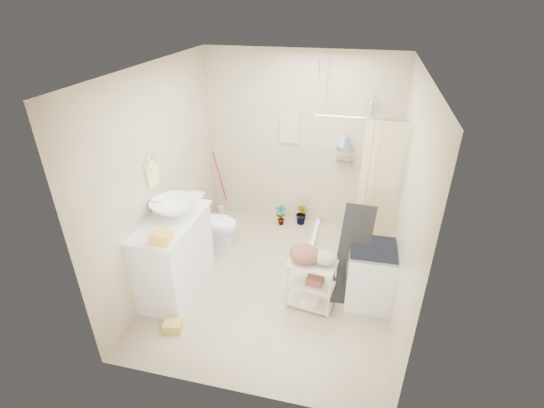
% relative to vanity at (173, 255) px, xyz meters
% --- Properties ---
extents(floor, '(3.20, 3.20, 0.00)m').
position_rel_vanity_xyz_m(floor, '(1.16, 0.39, -0.49)').
color(floor, tan).
rests_on(floor, ground).
extents(ceiling, '(2.80, 3.20, 0.04)m').
position_rel_vanity_xyz_m(ceiling, '(1.16, 0.39, 2.11)').
color(ceiling, silver).
rests_on(ceiling, ground).
extents(wall_back, '(2.80, 0.04, 2.60)m').
position_rel_vanity_xyz_m(wall_back, '(1.16, 1.99, 0.81)').
color(wall_back, '#BEB193').
rests_on(wall_back, ground).
extents(wall_front, '(2.80, 0.04, 2.60)m').
position_rel_vanity_xyz_m(wall_front, '(1.16, -1.21, 0.81)').
color(wall_front, '#BEB193').
rests_on(wall_front, ground).
extents(wall_left, '(0.04, 3.20, 2.60)m').
position_rel_vanity_xyz_m(wall_left, '(-0.24, 0.39, 0.81)').
color(wall_left, '#BEB193').
rests_on(wall_left, ground).
extents(wall_right, '(0.04, 3.20, 2.60)m').
position_rel_vanity_xyz_m(wall_right, '(2.56, 0.39, 0.81)').
color(wall_right, '#BEB193').
rests_on(wall_right, ground).
extents(vanity, '(0.64, 1.13, 0.99)m').
position_rel_vanity_xyz_m(vanity, '(0.00, 0.00, 0.00)').
color(vanity, silver).
rests_on(vanity, ground).
extents(sink, '(0.66, 0.66, 0.18)m').
position_rel_vanity_xyz_m(sink, '(0.03, 0.12, 0.58)').
color(sink, white).
rests_on(sink, vanity).
extents(counter_basket, '(0.21, 0.17, 0.11)m').
position_rel_vanity_xyz_m(counter_basket, '(0.15, -0.42, 0.55)').
color(counter_basket, yellow).
rests_on(counter_basket, vanity).
extents(floor_basket, '(0.31, 0.26, 0.15)m').
position_rel_vanity_xyz_m(floor_basket, '(0.26, -0.65, -0.42)').
color(floor_basket, gold).
rests_on(floor_basket, ground).
extents(toilet, '(0.78, 0.49, 0.76)m').
position_rel_vanity_xyz_m(toilet, '(0.12, 0.99, -0.11)').
color(toilet, white).
rests_on(toilet, ground).
extents(mop, '(0.12, 0.12, 1.11)m').
position_rel_vanity_xyz_m(mop, '(-0.11, 1.92, 0.06)').
color(mop, '#AF2A21').
rests_on(mop, ground).
extents(potted_plant_a, '(0.19, 0.14, 0.34)m').
position_rel_vanity_xyz_m(potted_plant_a, '(0.94, 1.76, -0.32)').
color(potted_plant_a, '#965325').
rests_on(potted_plant_a, ground).
extents(potted_plant_b, '(0.26, 0.25, 0.37)m').
position_rel_vanity_xyz_m(potted_plant_b, '(1.26, 1.85, -0.31)').
color(potted_plant_b, brown).
rests_on(potted_plant_b, ground).
extents(hanging_towel, '(0.28, 0.03, 0.42)m').
position_rel_vanity_xyz_m(hanging_towel, '(1.01, 1.97, 1.01)').
color(hanging_towel, beige).
rests_on(hanging_towel, wall_back).
extents(towel_ring, '(0.04, 0.22, 0.34)m').
position_rel_vanity_xyz_m(towel_ring, '(-0.22, 0.19, 0.98)').
color(towel_ring, '#FDEB94').
rests_on(towel_ring, wall_left).
extents(tp_holder, '(0.08, 0.12, 0.14)m').
position_rel_vanity_xyz_m(tp_holder, '(-0.20, 0.44, 0.23)').
color(tp_holder, white).
rests_on(tp_holder, wall_left).
extents(shower, '(1.10, 1.10, 2.10)m').
position_rel_vanity_xyz_m(shower, '(2.01, 1.44, 0.56)').
color(shower, white).
rests_on(shower, ground).
extents(shampoo_bottle_a, '(0.09, 0.09, 0.21)m').
position_rel_vanity_xyz_m(shampoo_bottle_a, '(1.78, 1.91, 0.93)').
color(shampoo_bottle_a, silver).
rests_on(shampoo_bottle_a, shower).
extents(shampoo_bottle_b, '(0.09, 0.09, 0.16)m').
position_rel_vanity_xyz_m(shampoo_bottle_b, '(1.85, 1.90, 0.91)').
color(shampoo_bottle_b, '#3D64B1').
rests_on(shampoo_bottle_b, shower).
extents(washing_machine, '(0.53, 0.55, 0.75)m').
position_rel_vanity_xyz_m(washing_machine, '(2.30, 0.32, -0.12)').
color(washing_machine, silver).
rests_on(washing_machine, ground).
extents(laundry_rack, '(0.57, 0.38, 0.73)m').
position_rel_vanity_xyz_m(laundry_rack, '(1.65, 0.09, -0.13)').
color(laundry_rack, beige).
rests_on(laundry_rack, ground).
extents(ironing_board, '(0.36, 0.17, 1.23)m').
position_rel_vanity_xyz_m(ironing_board, '(2.08, 0.32, 0.12)').
color(ironing_board, black).
rests_on(ironing_board, ground).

